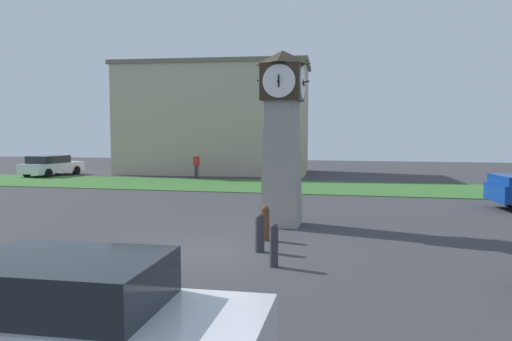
# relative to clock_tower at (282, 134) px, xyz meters

# --- Properties ---
(ground_plane) EXTENTS (85.07, 85.07, 0.00)m
(ground_plane) POSITION_rel_clock_tower_xyz_m (-1.35, -3.98, -3.07)
(ground_plane) COLOR #38383A
(clock_tower) EXTENTS (1.77, 1.71, 5.84)m
(clock_tower) POSITION_rel_clock_tower_xyz_m (0.00, 0.00, 0.00)
(clock_tower) COLOR gray
(clock_tower) RESTS_ON ground_plane
(bollard_near_tower) EXTENTS (0.20, 0.20, 1.03)m
(bollard_near_tower) POSITION_rel_clock_tower_xyz_m (0.69, -5.23, -2.54)
(bollard_near_tower) COLOR #333338
(bollard_near_tower) RESTS_ON ground_plane
(bollard_mid_row) EXTENTS (0.25, 0.25, 1.02)m
(bollard_mid_row) POSITION_rel_clock_tower_xyz_m (0.06, -3.87, -2.55)
(bollard_mid_row) COLOR #333338
(bollard_mid_row) RESTS_ON ground_plane
(bollard_far_row) EXTENTS (0.25, 0.25, 1.04)m
(bollard_far_row) POSITION_rel_clock_tower_xyz_m (-0.08, -2.48, -2.54)
(bollard_far_row) COLOR brown
(bollard_far_row) RESTS_ON ground_plane
(car_by_building) EXTENTS (4.60, 2.20, 1.56)m
(car_by_building) POSITION_rel_clock_tower_xyz_m (-0.76, -10.93, -2.28)
(car_by_building) COLOR silver
(car_by_building) RESTS_ON ground_plane
(car_far_lot) EXTENTS (2.64, 4.75, 1.46)m
(car_far_lot) POSITION_rel_clock_tower_xyz_m (-19.24, 15.05, -2.31)
(car_far_lot) COLOR silver
(car_far_lot) RESTS_ON ground_plane
(pedestrian_crossing_lot) EXTENTS (0.47, 0.42, 1.72)m
(pedestrian_crossing_lot) POSITION_rel_clock_tower_xyz_m (-8.29, 15.02, -2.08)
(pedestrian_crossing_lot) COLOR #3F3F47
(pedestrian_crossing_lot) RESTS_ON ground_plane
(warehouse_blue_far) EXTENTS (14.88, 7.92, 8.29)m
(warehouse_blue_far) POSITION_rel_clock_tower_xyz_m (-8.61, 20.34, 1.09)
(warehouse_blue_far) COLOR #B7A88E
(warehouse_blue_far) RESTS_ON ground_plane
(grass_verge_far) EXTENTS (51.04, 6.68, 0.04)m
(grass_verge_far) POSITION_rel_clock_tower_xyz_m (-1.48, 11.62, -3.05)
(grass_verge_far) COLOR #386B2D
(grass_verge_far) RESTS_ON ground_plane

